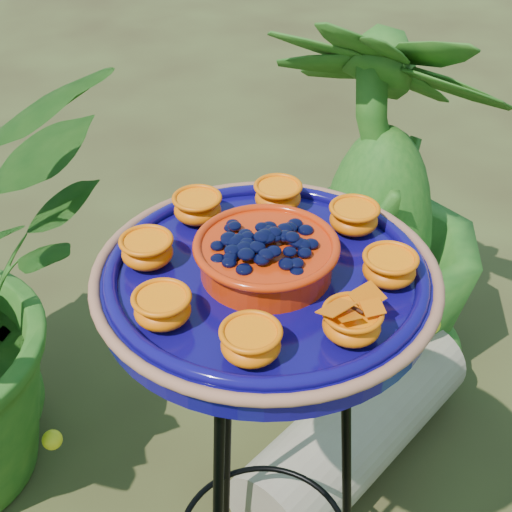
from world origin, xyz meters
name	(u,v)px	position (x,y,z in m)	size (l,w,h in m)	color
tripod_stand	(264,458)	(-0.12, -0.05, 0.52)	(0.32, 0.34, 0.85)	black
feeder_dish	(266,273)	(-0.12, -0.05, 0.89)	(0.45, 0.45, 0.10)	#0C0751
driftwood_log	(356,429)	(0.27, 0.19, 0.11)	(0.22, 0.22, 0.67)	gray
shrub_back_right	(379,205)	(0.52, 0.49, 0.50)	(0.56, 0.56, 1.00)	#194C14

